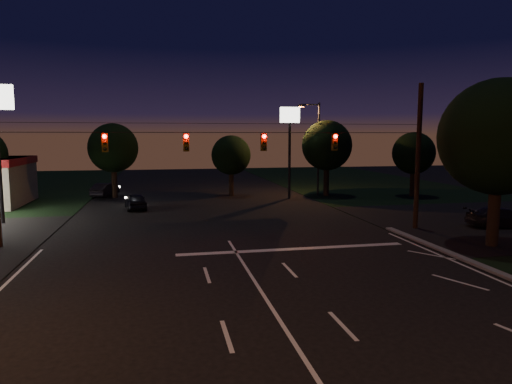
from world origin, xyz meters
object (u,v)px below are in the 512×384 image
object	(u,v)px
car_oncoming_b	(105,190)
utility_pole_right	(415,229)
tree_right_near	(497,138)
car_oncoming_a	(136,201)
car_cross	(502,217)

from	to	relation	value
car_oncoming_b	utility_pole_right	bearing A→B (deg)	153.56
tree_right_near	car_oncoming_a	world-z (taller)	tree_right_near
utility_pole_right	car_cross	distance (m)	5.71
tree_right_near	car_oncoming_b	world-z (taller)	tree_right_near
car_oncoming_a	car_cross	bearing A→B (deg)	143.77
car_cross	utility_pole_right	bearing A→B (deg)	92.24
car_oncoming_a	car_cross	world-z (taller)	car_oncoming_a
car_oncoming_a	car_oncoming_b	xyz separation A→B (m)	(-3.33, 8.65, 0.00)
utility_pole_right	car_oncoming_a	size ratio (longest dim) A/B	2.39
tree_right_near	car_cross	distance (m)	7.66
utility_pole_right	car_oncoming_a	distance (m)	21.03
utility_pole_right	car_cross	bearing A→B (deg)	-7.77
car_oncoming_a	tree_right_near	bearing A→B (deg)	131.13
utility_pole_right	tree_right_near	world-z (taller)	tree_right_near
car_oncoming_a	car_oncoming_b	distance (m)	9.27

